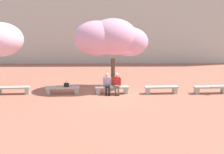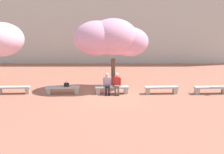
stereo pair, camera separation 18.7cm
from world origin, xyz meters
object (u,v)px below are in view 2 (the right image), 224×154
Objects in this scene: stone_bench_near_east at (161,89)px; cherry_tree_main at (111,39)px; person_seated_left at (107,83)px; stone_bench_east_end at (211,89)px; stone_bench_center at (112,89)px; person_seated_right at (117,83)px; handbag at (66,85)px; stone_bench_west_end at (13,89)px; stone_bench_near_west at (63,89)px.

cherry_tree_main reaches higher than stone_bench_near_east.
person_seated_left reaches higher than stone_bench_near_east.
stone_bench_east_end is (3.03, 0.00, 0.00)m from stone_bench_near_east.
person_seated_left is at bearing -179.08° from stone_bench_near_east.
stone_bench_center is 6.06m from stone_bench_east_end.
stone_bench_east_end is 1.61× the size of person_seated_right.
stone_bench_east_end is at bearing 0.00° from stone_bench_center.
stone_bench_center is at bearing -86.98° from cherry_tree_main.
stone_bench_center is 6.11× the size of handbag.
handbag reaches higher than stone_bench_west_end.
stone_bench_near_east is at bearing -24.10° from cherry_tree_main.
stone_bench_west_end and stone_bench_east_end have the same top height.
person_seated_right is (-5.76, -0.05, 0.39)m from stone_bench_east_end.
person_seated_right is 0.27× the size of cherry_tree_main.
handbag is at bearing 179.51° from person_seated_right.
person_seated_right reaches higher than stone_bench_near_east.
stone_bench_near_west is at bearing -154.85° from cherry_tree_main.
person_seated_left is 1.00× the size of person_seated_right.
stone_bench_center and stone_bench_near_east have the same top height.
stone_bench_near_west is at bearing 179.08° from person_seated_right.
person_seated_right is (3.32, -0.05, 0.39)m from stone_bench_near_west.
person_seated_right is at bearing -0.48° from stone_bench_west_end.
person_seated_left is at bearing 179.98° from person_seated_right.
person_seated_right is 2.96m from cherry_tree_main.
stone_bench_near_east is (6.06, 0.00, 0.00)m from stone_bench_near_west.
stone_bench_west_end is 1.00× the size of stone_bench_near_west.
stone_bench_east_end is 8.84m from handbag.
cherry_tree_main is (-3.10, 1.39, 2.94)m from stone_bench_near_east.
stone_bench_near_west is 1.00× the size of stone_bench_center.
person_seated_right is (0.59, -0.00, 0.00)m from person_seated_left.
stone_bench_center and stone_bench_east_end have the same top height.
stone_bench_near_west and stone_bench_east_end have the same top height.
cherry_tree_main reaches higher than person_seated_left.
stone_bench_west_end is 1.00× the size of stone_bench_center.
stone_bench_near_west is 1.61× the size of person_seated_right.
stone_bench_near_east is at bearing 0.27° from handbag.
stone_bench_east_end is at bearing 0.00° from stone_bench_near_east.
stone_bench_near_east is 1.00× the size of stone_bench_east_end.
stone_bench_center is at bearing 0.57° from handbag.
stone_bench_near_west is at bearing 178.88° from person_seated_left.
handbag is (-8.84, -0.03, 0.27)m from stone_bench_east_end.
stone_bench_center is 0.43× the size of cherry_tree_main.
stone_bench_center is (3.03, 0.00, 0.00)m from stone_bench_near_west.
stone_bench_near_west is 4.40m from cherry_tree_main.
stone_bench_near_east is 1.61× the size of person_seated_right.
person_seated_left is 0.59m from person_seated_right.
stone_bench_west_end is 6.81m from cherry_tree_main.
cherry_tree_main is (-0.37, 1.44, 2.56)m from person_seated_right.
stone_bench_east_end is (9.09, 0.00, 0.00)m from stone_bench_near_west.
stone_bench_near_west is 6.11× the size of handbag.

